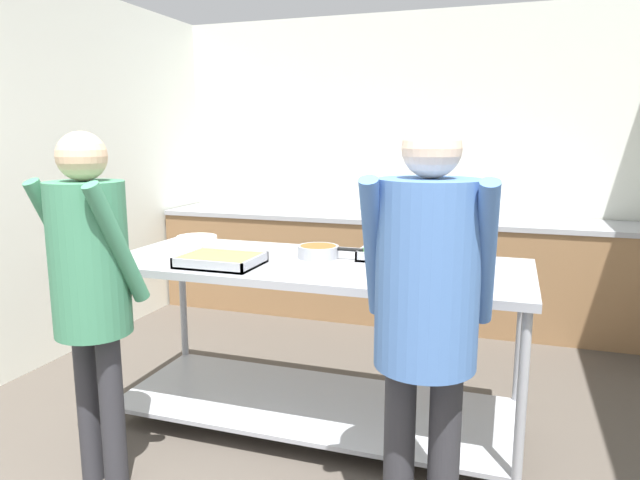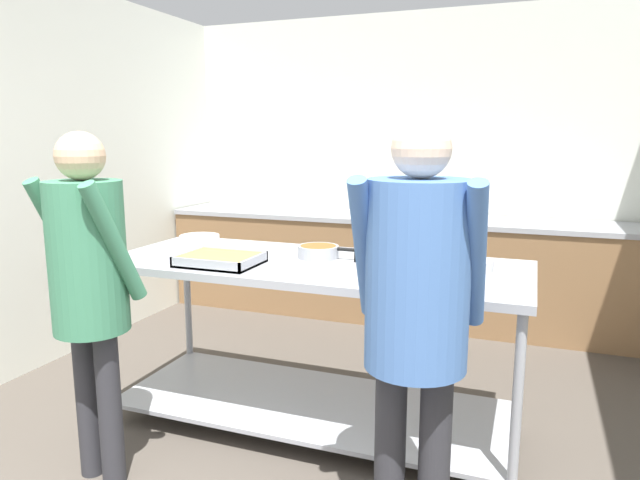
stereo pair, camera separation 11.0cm
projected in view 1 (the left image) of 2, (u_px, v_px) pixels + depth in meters
name	position (u px, v px, depth m)	size (l,w,h in m)	color
wall_rear	(399.00, 165.00, 5.19)	(4.25, 0.06, 2.65)	silver
wall_left	(31.00, 175.00, 3.84)	(0.06, 4.42, 2.65)	silver
back_counter	(389.00, 267.00, 5.00)	(4.09, 0.65, 0.91)	olive
serving_counter	(314.00, 317.00, 3.06)	(2.22, 0.89, 0.93)	#9EA0A8
plate_stack	(197.00, 242.00, 3.38)	(0.25, 0.25, 0.07)	white
serving_tray_vegetables	(221.00, 260.00, 2.93)	(0.40, 0.31, 0.05)	#9EA0A8
sauce_pan	(319.00, 251.00, 3.10)	(0.36, 0.22, 0.07)	#9EA0A8
serving_tray_roast	(405.00, 254.00, 3.08)	(0.48, 0.32, 0.05)	#9EA0A8
broccoli_bowl	(474.00, 262.00, 2.85)	(0.19, 0.19, 0.09)	#B2B2B7
guest_serving_left	(427.00, 296.00, 2.07)	(0.48, 0.38, 1.65)	#2D2D33
guest_serving_right	(90.00, 274.00, 2.48)	(0.46, 0.37, 1.61)	#2D2D33
water_bottle	(386.00, 200.00, 4.85)	(0.06, 0.06, 0.30)	silver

